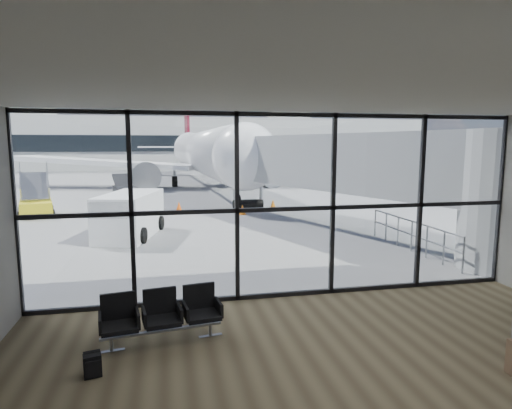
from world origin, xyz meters
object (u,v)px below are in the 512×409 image
object	(u,v)px
backpack	(93,366)
seating_row	(161,313)
mobile_stairs	(36,206)
airliner	(205,153)
service_van	(129,215)
belt_loader	(125,192)

from	to	relation	value
backpack	seating_row	bearing A→B (deg)	32.90
seating_row	mobile_stairs	world-z (taller)	mobile_stairs
airliner	mobile_stairs	bearing A→B (deg)	-125.70
service_van	belt_loader	bearing A→B (deg)	109.40
airliner	belt_loader	world-z (taller)	airliner
seating_row	belt_loader	xyz separation A→B (m)	(-2.60, 21.83, 0.03)
seating_row	backpack	xyz separation A→B (m)	(-1.08, -1.10, -0.35)
belt_loader	backpack	bearing A→B (deg)	-99.53
service_van	belt_loader	size ratio (longest dim) A/B	1.12
airliner	mobile_stairs	distance (m)	19.26
service_van	mobile_stairs	bearing A→B (deg)	142.86
airliner	belt_loader	distance (m)	12.61
seating_row	airliner	bearing A→B (deg)	75.13
service_van	mobile_stairs	xyz separation A→B (m)	(-5.32, 6.49, -0.38)
mobile_stairs	service_van	bearing A→B (deg)	-66.16
airliner	service_van	bearing A→B (deg)	-105.43
airliner	seating_row	bearing A→B (deg)	-99.21
seating_row	service_van	size ratio (longest dim) A/B	0.51
seating_row	airliner	distance (m)	32.78
airliner	belt_loader	size ratio (longest dim) A/B	9.81
seating_row	service_van	world-z (taller)	service_van
seating_row	mobile_stairs	xyz separation A→B (m)	(-6.69, 16.46, -0.02)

